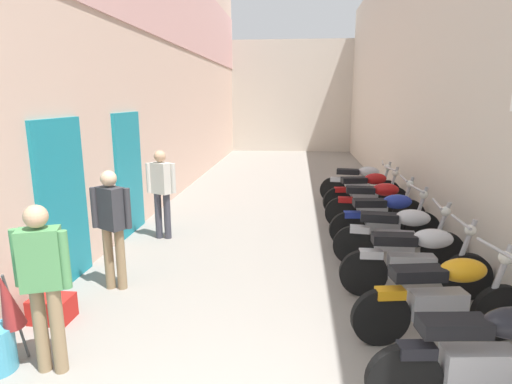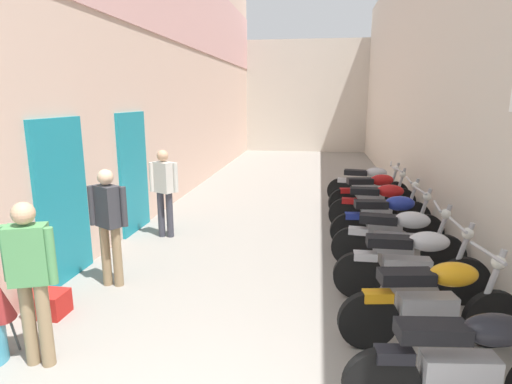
{
  "view_description": "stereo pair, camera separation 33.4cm",
  "coord_description": "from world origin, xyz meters",
  "px_view_note": "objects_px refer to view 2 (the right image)",
  "views": [
    {
      "loc": [
        0.3,
        -1.63,
        2.45
      ],
      "look_at": [
        -0.34,
        4.95,
        0.96
      ],
      "focal_mm": 29.4,
      "sensor_mm": 36.0,
      "label": 1
    },
    {
      "loc": [
        0.63,
        -1.59,
        2.45
      ],
      "look_at": [
        -0.34,
        4.95,
        0.96
      ],
      "focal_mm": 29.4,
      "sensor_mm": 36.0,
      "label": 2
    }
  ],
  "objects_px": {
    "motorcycle_nearest": "(468,363)",
    "motorcycle_sixth": "(380,205)",
    "pedestrian_mid_alley": "(109,219)",
    "motorcycle_eighth": "(368,184)",
    "pedestrian_by_doorway": "(31,273)",
    "motorcycle_third": "(412,263)",
    "motorcycle_fourth": "(398,238)",
    "pedestrian_further_down": "(164,187)",
    "plastic_crate": "(47,303)",
    "motorcycle_seventh": "(373,193)",
    "motorcycle_fifth": "(388,220)",
    "motorcycle_second": "(433,301)"
  },
  "relations": [
    {
      "from": "motorcycle_nearest",
      "to": "motorcycle_fourth",
      "type": "bearing_deg",
      "value": 90.0
    },
    {
      "from": "motorcycle_sixth",
      "to": "motorcycle_seventh",
      "type": "xyz_separation_m",
      "value": [
        -0.0,
        1.03,
        0.0
      ]
    },
    {
      "from": "motorcycle_fifth",
      "to": "motorcycle_third",
      "type": "bearing_deg",
      "value": -90.0
    },
    {
      "from": "motorcycle_fourth",
      "to": "pedestrian_further_down",
      "type": "relative_size",
      "value": 1.18
    },
    {
      "from": "motorcycle_nearest",
      "to": "motorcycle_eighth",
      "type": "relative_size",
      "value": 1.01
    },
    {
      "from": "motorcycle_third",
      "to": "motorcycle_seventh",
      "type": "distance_m",
      "value": 3.84
    },
    {
      "from": "plastic_crate",
      "to": "motorcycle_fifth",
      "type": "bearing_deg",
      "value": 33.88
    },
    {
      "from": "motorcycle_eighth",
      "to": "pedestrian_mid_alley",
      "type": "xyz_separation_m",
      "value": [
        -3.82,
        -4.89,
        0.42
      ]
    },
    {
      "from": "motorcycle_nearest",
      "to": "motorcycle_seventh",
      "type": "distance_m",
      "value": 5.82
    },
    {
      "from": "motorcycle_seventh",
      "to": "pedestrian_mid_alley",
      "type": "distance_m",
      "value": 5.51
    },
    {
      "from": "motorcycle_seventh",
      "to": "pedestrian_by_doorway",
      "type": "bearing_deg",
      "value": -123.08
    },
    {
      "from": "motorcycle_second",
      "to": "pedestrian_mid_alley",
      "type": "bearing_deg",
      "value": 167.02
    },
    {
      "from": "motorcycle_second",
      "to": "motorcycle_fourth",
      "type": "bearing_deg",
      "value": 90.0
    },
    {
      "from": "motorcycle_third",
      "to": "motorcycle_eighth",
      "type": "bearing_deg",
      "value": 90.0
    },
    {
      "from": "motorcycle_fifth",
      "to": "motorcycle_eighth",
      "type": "height_order",
      "value": "same"
    },
    {
      "from": "motorcycle_third",
      "to": "pedestrian_by_doorway",
      "type": "height_order",
      "value": "pedestrian_by_doorway"
    },
    {
      "from": "motorcycle_fifth",
      "to": "pedestrian_mid_alley",
      "type": "height_order",
      "value": "pedestrian_mid_alley"
    },
    {
      "from": "pedestrian_by_doorway",
      "to": "plastic_crate",
      "type": "xyz_separation_m",
      "value": [
        -0.51,
        0.85,
        -0.78
      ]
    },
    {
      "from": "plastic_crate",
      "to": "pedestrian_by_doorway",
      "type": "bearing_deg",
      "value": -58.81
    },
    {
      "from": "pedestrian_mid_alley",
      "to": "motorcycle_eighth",
      "type": "bearing_deg",
      "value": 52.0
    },
    {
      "from": "motorcycle_sixth",
      "to": "plastic_crate",
      "type": "bearing_deg",
      "value": -137.99
    },
    {
      "from": "motorcycle_nearest",
      "to": "pedestrian_further_down",
      "type": "bearing_deg",
      "value": 134.45
    },
    {
      "from": "motorcycle_second",
      "to": "motorcycle_fifth",
      "type": "height_order",
      "value": "same"
    },
    {
      "from": "motorcycle_second",
      "to": "motorcycle_third",
      "type": "xyz_separation_m",
      "value": [
        0.0,
        0.99,
        0.0
      ]
    },
    {
      "from": "motorcycle_fifth",
      "to": "pedestrian_by_doorway",
      "type": "xyz_separation_m",
      "value": [
        -3.68,
        -3.66,
        0.42
      ]
    },
    {
      "from": "motorcycle_eighth",
      "to": "plastic_crate",
      "type": "bearing_deg",
      "value": -126.12
    },
    {
      "from": "motorcycle_nearest",
      "to": "motorcycle_third",
      "type": "bearing_deg",
      "value": 90.0
    },
    {
      "from": "motorcycle_fourth",
      "to": "pedestrian_mid_alley",
      "type": "distance_m",
      "value": 3.98
    },
    {
      "from": "motorcycle_second",
      "to": "motorcycle_eighth",
      "type": "distance_m",
      "value": 5.77
    },
    {
      "from": "motorcycle_fifth",
      "to": "pedestrian_further_down",
      "type": "xyz_separation_m",
      "value": [
        -3.84,
        0.08,
        0.42
      ]
    },
    {
      "from": "motorcycle_eighth",
      "to": "pedestrian_further_down",
      "type": "xyz_separation_m",
      "value": [
        -3.84,
        -2.86,
        0.42
      ]
    },
    {
      "from": "motorcycle_third",
      "to": "pedestrian_further_down",
      "type": "height_order",
      "value": "pedestrian_further_down"
    },
    {
      "from": "motorcycle_nearest",
      "to": "pedestrian_by_doorway",
      "type": "relative_size",
      "value": 1.18
    },
    {
      "from": "pedestrian_by_doorway",
      "to": "motorcycle_fifth",
      "type": "bearing_deg",
      "value": 44.85
    },
    {
      "from": "motorcycle_nearest",
      "to": "motorcycle_second",
      "type": "distance_m",
      "value": 0.99
    },
    {
      "from": "motorcycle_second",
      "to": "motorcycle_fourth",
      "type": "relative_size",
      "value": 0.99
    },
    {
      "from": "motorcycle_fourth",
      "to": "motorcycle_third",
      "type": "bearing_deg",
      "value": -90.0
    },
    {
      "from": "motorcycle_seventh",
      "to": "pedestrian_mid_alley",
      "type": "relative_size",
      "value": 1.17
    },
    {
      "from": "motorcycle_fourth",
      "to": "motorcycle_seventh",
      "type": "height_order",
      "value": "same"
    },
    {
      "from": "pedestrian_further_down",
      "to": "plastic_crate",
      "type": "distance_m",
      "value": 3.02
    },
    {
      "from": "motorcycle_second",
      "to": "motorcycle_seventh",
      "type": "bearing_deg",
      "value": 90.0
    },
    {
      "from": "motorcycle_second",
      "to": "motorcycle_seventh",
      "type": "height_order",
      "value": "same"
    },
    {
      "from": "motorcycle_third",
      "to": "plastic_crate",
      "type": "distance_m",
      "value": 4.32
    },
    {
      "from": "motorcycle_seventh",
      "to": "plastic_crate",
      "type": "xyz_separation_m",
      "value": [
        -4.19,
        -4.81,
        -0.36
      ]
    },
    {
      "from": "motorcycle_sixth",
      "to": "pedestrian_by_doorway",
      "type": "distance_m",
      "value": 5.93
    },
    {
      "from": "pedestrian_by_doorway",
      "to": "pedestrian_mid_alley",
      "type": "height_order",
      "value": "same"
    },
    {
      "from": "motorcycle_nearest",
      "to": "pedestrian_mid_alley",
      "type": "bearing_deg",
      "value": 153.87
    },
    {
      "from": "motorcycle_nearest",
      "to": "motorcycle_third",
      "type": "height_order",
      "value": "same"
    },
    {
      "from": "motorcycle_seventh",
      "to": "pedestrian_by_doorway",
      "type": "height_order",
      "value": "pedestrian_by_doorway"
    },
    {
      "from": "motorcycle_nearest",
      "to": "motorcycle_sixth",
      "type": "xyz_separation_m",
      "value": [
        0.0,
        4.8,
        0.0
      ]
    }
  ]
}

